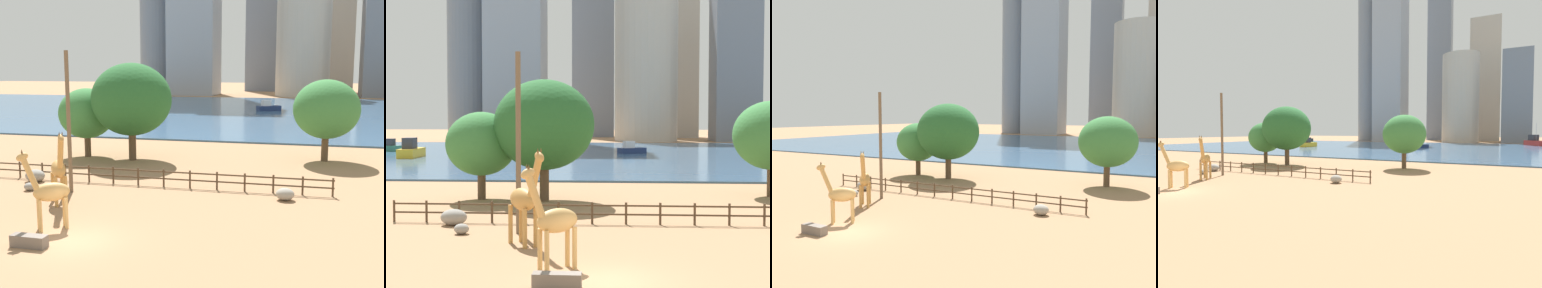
# 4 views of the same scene
# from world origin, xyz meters

# --- Properties ---
(ground_plane) EXTENTS (400.00, 400.00, 0.00)m
(ground_plane) POSITION_xyz_m (0.00, 80.00, 0.00)
(ground_plane) COLOR #9E7551
(harbor_water) EXTENTS (180.00, 86.00, 0.20)m
(harbor_water) POSITION_xyz_m (0.00, 77.00, 0.10)
(harbor_water) COLOR #3D6084
(harbor_water) RESTS_ON ground
(giraffe_tall) EXTENTS (2.37, 2.83, 4.87)m
(giraffe_tall) POSITION_xyz_m (-4.07, 5.91, 2.28)
(giraffe_tall) COLOR #C18C47
(giraffe_tall) RESTS_ON ground
(giraffe_companion) EXTENTS (2.47, 2.13, 4.45)m
(giraffe_companion) POSITION_xyz_m (-2.12, 1.36, 2.07)
(giraffe_companion) COLOR tan
(giraffe_companion) RESTS_ON ground
(utility_pole) EXTENTS (0.28, 0.28, 9.81)m
(utility_pole) POSITION_xyz_m (-4.88, 8.91, 4.90)
(utility_pole) COLOR brown
(utility_pole) RESTS_ON ground
(boulder_near_fence) EXTENTS (1.54, 1.25, 0.94)m
(boulder_near_fence) POSITION_xyz_m (-9.07, 11.06, 0.47)
(boulder_near_fence) COLOR gray
(boulder_near_fence) RESTS_ON ground
(boulder_by_pole) EXTENTS (0.81, 0.75, 0.56)m
(boulder_by_pole) POSITION_xyz_m (-7.93, 8.53, 0.28)
(boulder_by_pole) COLOR gray
(boulder_by_pole) RESTS_ON ground
(boulder_small) EXTENTS (1.21, 1.08, 0.81)m
(boulder_small) POSITION_xyz_m (9.85, 10.34, 0.41)
(boulder_small) COLOR gray
(boulder_small) RESTS_ON ground
(feeding_trough) EXTENTS (1.80, 0.60, 0.60)m
(feeding_trough) POSITION_xyz_m (-1.74, -1.23, 0.30)
(feeding_trough) COLOR #72665B
(feeding_trough) RESTS_ON ground
(enclosure_fence) EXTENTS (26.12, 0.14, 1.30)m
(enclosure_fence) POSITION_xyz_m (-0.02, 12.00, 0.76)
(enclosure_fence) COLOR #4C3826
(enclosure_fence) RESTS_ON ground
(tree_left_large) EXTENTS (7.53, 7.53, 9.13)m
(tree_left_large) POSITION_xyz_m (-5.04, 21.29, 5.73)
(tree_left_large) COLOR brown
(tree_left_large) RESTS_ON ground
(tree_center_broad) EXTENTS (6.10, 6.10, 7.62)m
(tree_center_broad) POSITION_xyz_m (12.65, 25.12, 4.85)
(tree_center_broad) COLOR brown
(tree_center_broad) RESTS_ON ground
(tree_right_tall) EXTENTS (5.43, 5.43, 6.72)m
(tree_right_tall) POSITION_xyz_m (-9.97, 21.91, 4.26)
(tree_right_tall) COLOR brown
(tree_right_tall) RESTS_ON ground
(boat_ferry) EXTENTS (5.55, 3.42, 2.30)m
(boat_ferry) POSITION_xyz_m (-41.17, 80.86, 0.98)
(boat_ferry) COLOR #337259
(boat_ferry) RESTS_ON harbor_water
(boat_sailboat) EXTENTS (5.03, 3.98, 2.12)m
(boat_sailboat) POSITION_xyz_m (2.70, 77.03, 0.92)
(boat_sailboat) COLOR navy
(boat_sailboat) RESTS_ON harbor_water
(boat_tug) EXTENTS (2.84, 7.03, 3.04)m
(boat_tug) POSITION_xyz_m (-31.04, 65.05, 1.23)
(boat_tug) COLOR gold
(boat_tug) RESTS_ON harbor_water
(skyline_tower_needle) EXTENTS (15.27, 15.34, 98.51)m
(skyline_tower_needle) POSITION_xyz_m (-27.19, 136.30, 49.26)
(skyline_tower_needle) COLOR #939EAD
(skyline_tower_needle) RESTS_ON ground
(skyline_block_central) EXTENTS (13.36, 8.70, 99.82)m
(skyline_block_central) POSITION_xyz_m (-7.60, 169.11, 49.91)
(skyline_block_central) COLOR slate
(skyline_block_central) RESTS_ON ground
(skyline_tower_glass) EXTENTS (11.94, 11.94, 101.56)m
(skyline_tower_glass) POSITION_xyz_m (-41.01, 139.38, 50.78)
(skyline_tower_glass) COLOR slate
(skyline_tower_glass) RESTS_ON ground
(skyline_tower_short) EXTENTS (16.71, 16.71, 41.71)m
(skyline_tower_short) POSITION_xyz_m (7.90, 135.68, 20.86)
(skyline_tower_short) COLOR #B7B2A8
(skyline_tower_short) RESTS_ON ground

